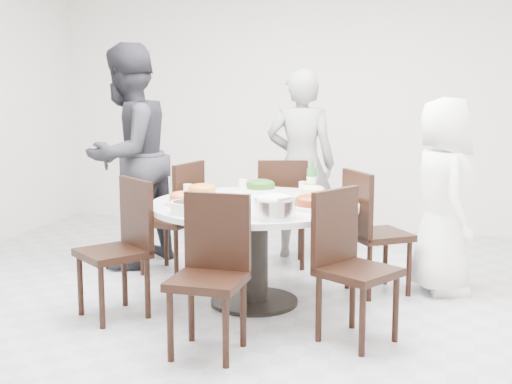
% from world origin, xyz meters
% --- Properties ---
extents(floor, '(6.00, 6.00, 0.01)m').
position_xyz_m(floor, '(0.00, 0.00, 0.00)').
color(floor, '#B3B3B8').
rests_on(floor, ground).
extents(wall_back, '(6.00, 0.01, 2.80)m').
position_xyz_m(wall_back, '(0.00, 3.00, 1.40)').
color(wall_back, white).
rests_on(wall_back, ground).
extents(dining_table, '(1.50, 1.50, 0.75)m').
position_xyz_m(dining_table, '(-0.03, 0.24, 0.38)').
color(dining_table, silver).
rests_on(dining_table, floor).
extents(chair_ne, '(0.59, 0.59, 0.95)m').
position_xyz_m(chair_ne, '(0.81, 0.74, 0.47)').
color(chair_ne, black).
rests_on(chair_ne, floor).
extents(chair_n, '(0.51, 0.51, 0.95)m').
position_xyz_m(chair_n, '(-0.08, 1.35, 0.47)').
color(chair_n, black).
rests_on(chair_n, floor).
extents(chair_nw, '(0.51, 0.51, 0.95)m').
position_xyz_m(chair_nw, '(-0.92, 0.85, 0.47)').
color(chair_nw, black).
rests_on(chair_nw, floor).
extents(chair_sw, '(0.59, 0.59, 0.95)m').
position_xyz_m(chair_sw, '(-0.90, -0.29, 0.47)').
color(chair_sw, black).
rests_on(chair_sw, floor).
extents(chair_s, '(0.43, 0.43, 0.95)m').
position_xyz_m(chair_s, '(-0.06, -0.75, 0.47)').
color(chair_s, black).
rests_on(chair_s, floor).
extents(chair_se, '(0.58, 0.58, 0.95)m').
position_xyz_m(chair_se, '(0.78, -0.32, 0.47)').
color(chair_se, black).
rests_on(chair_se, floor).
extents(diner_right, '(0.67, 0.84, 1.50)m').
position_xyz_m(diner_right, '(1.28, 0.90, 0.75)').
color(diner_right, white).
rests_on(diner_right, floor).
extents(diner_middle, '(0.66, 0.46, 1.71)m').
position_xyz_m(diner_middle, '(0.02, 1.68, 0.86)').
color(diner_middle, black).
rests_on(diner_middle, floor).
extents(diner_left, '(0.91, 1.07, 1.93)m').
position_xyz_m(diner_left, '(-1.36, 1.00, 0.96)').
color(diner_left, black).
rests_on(diner_left, floor).
extents(dish_greens, '(0.28, 0.28, 0.07)m').
position_xyz_m(dish_greens, '(-0.11, 0.73, 0.79)').
color(dish_greens, white).
rests_on(dish_greens, dining_table).
extents(dish_pale, '(0.25, 0.25, 0.07)m').
position_xyz_m(dish_pale, '(0.33, 0.56, 0.78)').
color(dish_pale, white).
rests_on(dish_pale, dining_table).
extents(dish_orange, '(0.27, 0.27, 0.07)m').
position_xyz_m(dish_orange, '(-0.49, 0.41, 0.79)').
color(dish_orange, white).
rests_on(dish_orange, dining_table).
extents(dish_redbrown, '(0.30, 0.30, 0.07)m').
position_xyz_m(dish_redbrown, '(0.41, 0.11, 0.79)').
color(dish_redbrown, white).
rests_on(dish_redbrown, dining_table).
extents(dish_tofu, '(0.26, 0.26, 0.07)m').
position_xyz_m(dish_tofu, '(-0.50, 0.05, 0.78)').
color(dish_tofu, white).
rests_on(dish_tofu, dining_table).
extents(rice_bowl, '(0.27, 0.27, 0.12)m').
position_xyz_m(rice_bowl, '(0.23, -0.24, 0.81)').
color(rice_bowl, silver).
rests_on(rice_bowl, dining_table).
extents(soup_bowl, '(0.25, 0.25, 0.08)m').
position_xyz_m(soup_bowl, '(-0.35, -0.24, 0.79)').
color(soup_bowl, white).
rests_on(soup_bowl, dining_table).
extents(beverage_bottle, '(0.07, 0.07, 0.25)m').
position_xyz_m(beverage_bottle, '(0.29, 0.73, 0.88)').
color(beverage_bottle, '#2B6B34').
rests_on(beverage_bottle, dining_table).
extents(tea_cups, '(0.07, 0.07, 0.08)m').
position_xyz_m(tea_cups, '(-0.01, 0.90, 0.79)').
color(tea_cups, white).
rests_on(tea_cups, dining_table).
extents(chopsticks, '(0.24, 0.04, 0.01)m').
position_xyz_m(chopsticks, '(-0.07, 0.94, 0.76)').
color(chopsticks, tan).
rests_on(chopsticks, dining_table).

